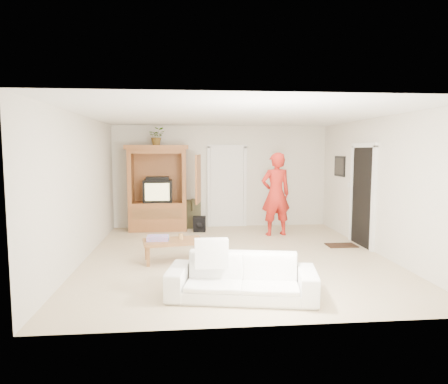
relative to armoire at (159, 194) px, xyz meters
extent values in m
plane|color=#C8B085|center=(1.58, -2.66, -0.91)|extent=(6.00, 6.00, 0.00)
plane|color=white|center=(1.58, -2.66, 1.69)|extent=(6.00, 6.00, 0.00)
plane|color=silver|center=(1.58, 0.34, 0.39)|extent=(5.50, 0.00, 5.50)
plane|color=silver|center=(1.58, -5.66, 0.39)|extent=(5.50, 0.00, 5.50)
plane|color=silver|center=(-1.17, -2.66, 0.39)|extent=(0.00, 6.00, 6.00)
plane|color=silver|center=(4.33, -2.66, 0.39)|extent=(0.00, 6.00, 6.00)
cube|color=#96572E|center=(-0.02, -0.01, -0.56)|extent=(1.40, 0.60, 0.70)
cube|color=#96572E|center=(-0.67, -0.01, 0.39)|extent=(0.10, 0.60, 1.20)
cube|color=#96572E|center=(0.63, -0.01, 0.39)|extent=(0.10, 0.60, 1.20)
cube|color=#96572E|center=(-0.02, 0.26, 0.39)|extent=(1.40, 0.06, 1.20)
cube|color=#96572E|center=(-0.02, -0.01, 1.04)|extent=(1.40, 0.60, 0.10)
cube|color=#96572E|center=(-0.02, -0.01, 1.14)|extent=(1.52, 0.68, 0.10)
cube|color=#96572E|center=(0.96, -0.48, 0.39)|extent=(0.16, 0.67, 1.15)
cube|color=black|center=(-0.02, 0.02, 0.07)|extent=(0.70, 0.52, 0.55)
cube|color=tan|center=(-0.02, -0.25, 0.07)|extent=(0.58, 0.02, 0.42)
cube|color=black|center=(-0.02, -0.01, 0.38)|extent=(0.55, 0.35, 0.08)
cube|color=brown|center=(-0.02, -0.30, -0.46)|extent=(1.19, 0.03, 0.25)
cube|color=white|center=(1.73, 0.31, 0.11)|extent=(0.85, 0.05, 2.04)
cube|color=black|center=(4.30, -2.06, 0.11)|extent=(0.05, 0.90, 2.04)
cube|color=black|center=(4.31, -0.76, 0.69)|extent=(0.03, 0.60, 0.48)
cube|color=#382316|center=(3.88, -2.06, -0.90)|extent=(0.60, 0.40, 0.02)
imported|color=#4C7238|center=(-0.02, -0.03, 1.40)|extent=(0.39, 0.34, 0.42)
imported|color=red|center=(2.74, -0.88, 0.05)|extent=(0.76, 0.56, 1.93)
imported|color=white|center=(1.41, -4.77, -0.62)|extent=(2.08, 1.12, 0.58)
cube|color=brown|center=(0.43, -2.89, -0.55)|extent=(1.12, 0.72, 0.06)
cube|color=brown|center=(0.02, -3.18, -0.74)|extent=(0.06, 0.06, 0.33)
cube|color=brown|center=(-0.05, -2.75, -0.74)|extent=(0.06, 0.06, 0.33)
cube|color=brown|center=(0.91, -3.03, -0.74)|extent=(0.06, 0.06, 0.33)
cube|color=brown|center=(0.85, -2.60, -0.74)|extent=(0.06, 0.06, 0.33)
cube|color=#DF4A82|center=(0.17, -2.89, -0.48)|extent=(0.38, 0.28, 0.08)
cylinder|color=tan|center=(0.57, -2.84, -0.47)|extent=(0.08, 0.08, 0.10)
camera|label=1|loc=(0.68, -9.92, 1.07)|focal=32.00mm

